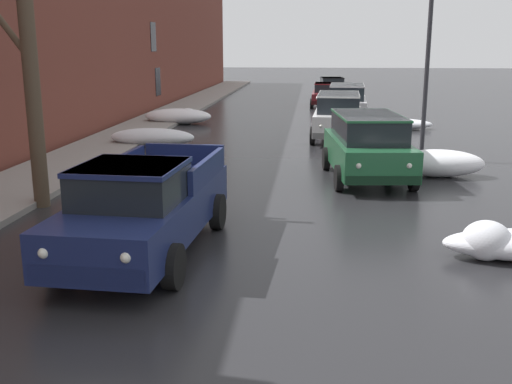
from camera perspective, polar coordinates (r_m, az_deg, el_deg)
name	(u,v)px	position (r m, az deg, el deg)	size (l,w,h in m)	color
left_sidewalk_slab	(102,147)	(22.42, -14.43, 4.16)	(2.53, 80.00, 0.14)	gray
brick_townhouse_facade	(45,18)	(22.82, -19.45, 15.32)	(0.63, 80.00, 9.14)	brown
snow_bank_mid_block_left	(180,116)	(28.99, -7.27, 7.15)	(3.17, 1.50, 0.76)	white
snow_bank_near_corner_right	(396,124)	(27.71, 13.18, 6.34)	(3.00, 1.24, 0.58)	white
snow_bank_along_right_kerb	(152,137)	(22.67, -9.85, 5.14)	(3.16, 1.21, 0.66)	white
snow_bank_far_right_pile	(437,164)	(17.85, 16.82, 2.59)	(2.58, 1.14, 0.77)	white
bare_tree_second_along_sidewalk	(27,68)	(14.47, -20.91, 10.91)	(3.22, 2.05, 6.12)	#4C3D2D
pickup_truck_darkblue_approaching_near_lane	(145,207)	(10.77, -10.53, -1.36)	(2.32, 5.41, 1.76)	navy
suv_green_parked_kerbside_close	(367,144)	(16.89, 10.54, 4.47)	(2.43, 4.56, 1.82)	#1E5633
suv_white_parked_kerbside_mid	(338,115)	(24.02, 7.81, 7.29)	(2.20, 4.63, 1.82)	silver
suv_silver_parked_far_down_block	(347,102)	(29.63, 8.62, 8.47)	(2.23, 4.68, 1.82)	#B7B7BC
sedan_maroon_queued_behind_truck	(327,94)	(37.20, 6.77, 9.21)	(2.04, 4.28, 1.42)	maroon
sedan_black_at_far_intersection	(332,87)	(43.73, 7.23, 9.87)	(2.23, 4.03, 1.42)	black
street_lamp_post	(428,57)	(20.06, 16.00, 12.25)	(0.44, 0.24, 5.88)	#28282D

